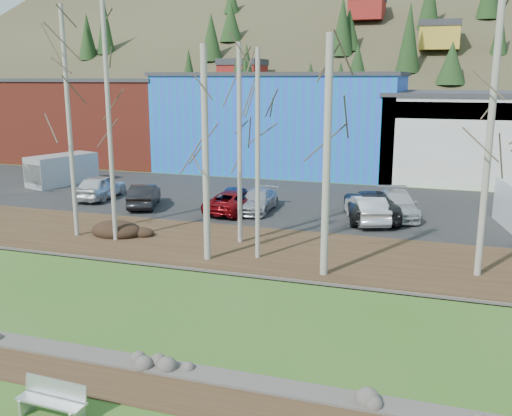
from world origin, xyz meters
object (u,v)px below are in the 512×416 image
(car_0, at_px, (100,187))
(car_5, at_px, (367,209))
(car_3, at_px, (257,201))
(car_6, at_px, (371,205))
(car_2, at_px, (234,201))
(van_grey, at_px, (60,170))
(bench_intact, at_px, (53,400))
(car_1, at_px, (144,196))
(car_7, at_px, (397,204))
(car_4, at_px, (233,200))

(car_0, relative_size, car_5, 1.02)
(car_3, height_order, car_5, car_5)
(car_0, distance_m, car_6, 17.48)
(car_2, distance_m, car_3, 1.37)
(car_2, relative_size, van_grey, 0.87)
(bench_intact, height_order, car_1, car_1)
(car_1, relative_size, car_5, 0.93)
(car_1, height_order, car_3, car_1)
(car_5, distance_m, car_7, 2.32)
(car_0, height_order, car_3, car_0)
(car_0, height_order, car_6, car_6)
(bench_intact, distance_m, car_4, 21.03)
(car_1, distance_m, van_grey, 10.63)
(car_0, xyz_separation_m, car_7, (18.84, 0.93, -0.07))
(car_0, relative_size, car_3, 1.06)
(car_7, bearing_deg, car_5, -142.44)
(car_1, bearing_deg, van_grey, -46.28)
(van_grey, bearing_deg, bench_intact, -36.57)
(car_2, distance_m, car_7, 9.35)
(bench_intact, xyz_separation_m, car_0, (-12.75, 21.52, 0.49))
(car_6, bearing_deg, car_1, -8.77)
(car_0, xyz_separation_m, car_2, (9.68, -0.92, -0.13))
(car_0, height_order, car_4, car_0)
(car_2, xyz_separation_m, car_5, (7.68, 0.06, 0.09))
(car_3, bearing_deg, car_2, -154.22)
(car_2, bearing_deg, bench_intact, 104.14)
(car_1, distance_m, car_2, 5.75)
(car_4, distance_m, car_6, 7.98)
(bench_intact, distance_m, car_3, 21.33)
(bench_intact, distance_m, car_7, 23.26)
(car_1, bearing_deg, car_3, 167.98)
(car_3, xyz_separation_m, car_7, (7.95, 1.19, 0.08))
(bench_intact, xyz_separation_m, car_1, (-8.81, 20.23, 0.40))
(car_3, bearing_deg, car_1, -174.11)
(car_0, bearing_deg, car_2, 168.62)
(car_3, xyz_separation_m, car_5, (6.47, -0.59, 0.11))
(car_1, height_order, car_7, car_7)
(car_6, bearing_deg, car_3, -11.72)
(car_6, bearing_deg, car_0, -14.22)
(car_6, bearing_deg, car_7, -161.00)
(bench_intact, relative_size, car_7, 0.36)
(car_1, bearing_deg, bench_intact, 93.19)
(car_2, xyz_separation_m, car_4, (-0.14, 0.18, 0.05))
(car_1, height_order, van_grey, van_grey)
(car_1, height_order, car_4, car_4)
(car_2, height_order, car_7, car_7)
(car_2, relative_size, car_5, 1.04)
(car_4, bearing_deg, car_1, 173.00)
(car_3, bearing_deg, car_4, -163.25)
(van_grey, bearing_deg, car_2, 1.38)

